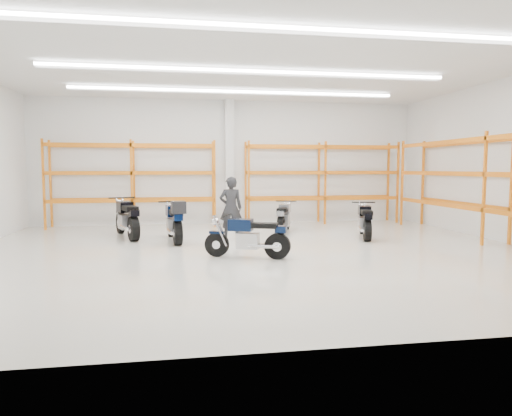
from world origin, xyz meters
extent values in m
plane|color=beige|center=(0.00, 0.00, 0.00)|extent=(14.00, 14.00, 0.00)
cube|color=white|center=(0.00, 6.00, 2.25)|extent=(14.00, 0.02, 4.50)
cube|color=white|center=(0.00, -6.00, 2.25)|extent=(14.00, 0.02, 4.50)
cube|color=white|center=(0.00, 0.00, 4.50)|extent=(14.00, 12.00, 0.02)
cube|color=white|center=(0.00, -3.00, 4.40)|extent=(10.00, 0.22, 0.10)
cube|color=white|center=(0.00, 0.50, 4.40)|extent=(10.00, 0.22, 0.10)
cube|color=white|center=(0.00, 3.50, 4.40)|extent=(10.00, 0.22, 0.10)
cylinder|color=black|center=(-0.96, -0.40, 0.28)|extent=(0.57, 0.31, 0.57)
cylinder|color=black|center=(0.36, -0.91, 0.29)|extent=(0.61, 0.37, 0.58)
cylinder|color=silver|center=(-0.96, -0.40, 0.28)|extent=(0.22, 0.19, 0.19)
cylinder|color=silver|center=(0.36, -0.91, 0.29)|extent=(0.26, 0.25, 0.21)
cube|color=#0A1633|center=(-0.96, -0.40, 0.57)|extent=(0.37, 0.25, 0.06)
cube|color=#B7B7BC|center=(-0.27, -0.67, 0.40)|extent=(0.58, 0.49, 0.36)
cube|color=#A5A5AA|center=(0.06, -0.80, 0.30)|extent=(0.66, 0.34, 0.08)
cube|color=#0A1633|center=(-0.43, -0.61, 0.75)|extent=(0.61, 0.49, 0.26)
cube|color=black|center=(0.06, -0.80, 0.75)|extent=(0.68, 0.49, 0.11)
cube|color=#0A1633|center=(0.43, -0.94, 0.68)|extent=(0.30, 0.28, 0.15)
cylinder|color=black|center=(-0.73, -0.49, 0.96)|extent=(0.27, 0.63, 0.03)
sphere|color=silver|center=(-0.99, -0.39, 0.81)|extent=(0.18, 0.18, 0.18)
cylinder|color=silver|center=(0.04, -0.95, 0.30)|extent=(0.69, 0.33, 0.08)
cylinder|color=black|center=(-3.64, 3.79, 0.33)|extent=(0.35, 0.68, 0.67)
cylinder|color=black|center=(-3.08, 2.21, 0.35)|extent=(0.42, 0.72, 0.69)
cylinder|color=silver|center=(-3.64, 3.79, 0.33)|extent=(0.22, 0.26, 0.22)
cylinder|color=silver|center=(-3.08, 2.21, 0.35)|extent=(0.29, 0.31, 0.25)
cube|color=black|center=(-3.64, 3.79, 0.67)|extent=(0.29, 0.43, 0.07)
cube|color=#B7B7BC|center=(-3.35, 2.97, 0.47)|extent=(0.57, 0.68, 0.42)
cube|color=#A5A5AA|center=(-3.21, 2.57, 0.36)|extent=(0.39, 0.78, 0.09)
cube|color=black|center=(-3.41, 3.16, 0.89)|extent=(0.57, 0.72, 0.31)
cube|color=black|center=(-3.21, 2.57, 0.89)|extent=(0.56, 0.81, 0.13)
cube|color=black|center=(-3.05, 2.12, 0.80)|extent=(0.33, 0.36, 0.18)
cylinder|color=black|center=(-3.54, 3.51, 1.14)|extent=(0.75, 0.30, 0.04)
sphere|color=silver|center=(-3.65, 3.83, 0.96)|extent=(0.21, 0.21, 0.21)
cylinder|color=silver|center=(-3.36, 2.46, 0.36)|extent=(0.37, 0.82, 0.10)
cylinder|color=black|center=(-2.08, 2.89, 0.31)|extent=(0.21, 0.64, 0.63)
cylinder|color=black|center=(-1.86, 1.34, 0.32)|extent=(0.28, 0.67, 0.65)
cylinder|color=silver|center=(-2.08, 2.89, 0.31)|extent=(0.17, 0.23, 0.21)
cylinder|color=silver|center=(-1.86, 1.34, 0.32)|extent=(0.24, 0.26, 0.23)
cube|color=#05153F|center=(-2.08, 2.89, 0.63)|extent=(0.21, 0.39, 0.06)
cube|color=#B7B7BC|center=(-1.96, 2.08, 0.44)|extent=(0.45, 0.59, 0.40)
cube|color=#A5A5AA|center=(-1.91, 1.69, 0.33)|extent=(0.23, 0.74, 0.08)
cube|color=#05153F|center=(-1.99, 2.27, 0.84)|extent=(0.43, 0.63, 0.29)
cube|color=black|center=(-1.91, 1.69, 0.84)|extent=(0.41, 0.73, 0.13)
cube|color=#05153F|center=(-1.85, 1.26, 0.75)|extent=(0.27, 0.30, 0.17)
cylinder|color=black|center=(-2.04, 2.62, 1.07)|extent=(0.73, 0.14, 0.04)
sphere|color=silver|center=(-2.09, 2.93, 0.90)|extent=(0.20, 0.20, 0.20)
cylinder|color=silver|center=(-2.07, 1.63, 0.33)|extent=(0.20, 0.79, 0.09)
cube|color=black|center=(-1.83, 1.13, 1.02)|extent=(0.41, 0.44, 0.31)
cylinder|color=black|center=(1.72, 3.91, 0.28)|extent=(0.31, 0.57, 0.57)
cylinder|color=black|center=(1.21, 2.58, 0.29)|extent=(0.37, 0.61, 0.59)
cylinder|color=silver|center=(1.72, 3.91, 0.28)|extent=(0.19, 0.22, 0.19)
cylinder|color=silver|center=(1.21, 2.58, 0.29)|extent=(0.25, 0.26, 0.21)
cube|color=gray|center=(1.72, 3.91, 0.57)|extent=(0.25, 0.37, 0.06)
cube|color=#B7B7BC|center=(1.45, 3.22, 0.40)|extent=(0.49, 0.58, 0.36)
cube|color=#A5A5AA|center=(1.32, 2.88, 0.30)|extent=(0.34, 0.66, 0.08)
cube|color=gray|center=(1.51, 3.38, 0.76)|extent=(0.49, 0.61, 0.27)
cube|color=black|center=(1.32, 2.88, 0.76)|extent=(0.49, 0.69, 0.11)
cube|color=gray|center=(1.18, 2.51, 0.68)|extent=(0.28, 0.30, 0.15)
cylinder|color=black|center=(1.63, 3.68, 0.97)|extent=(0.63, 0.27, 0.03)
sphere|color=silver|center=(1.73, 3.94, 0.81)|extent=(0.18, 0.18, 0.18)
cylinder|color=silver|center=(1.17, 2.90, 0.30)|extent=(0.33, 0.69, 0.09)
cylinder|color=black|center=(3.77, 2.51, 0.29)|extent=(0.28, 0.60, 0.59)
cylinder|color=black|center=(3.35, 1.10, 0.30)|extent=(0.34, 0.63, 0.61)
cylinder|color=silver|center=(3.77, 2.51, 0.29)|extent=(0.19, 0.23, 0.20)
cylinder|color=silver|center=(3.35, 1.10, 0.30)|extent=(0.25, 0.26, 0.22)
cube|color=black|center=(3.77, 2.51, 0.59)|extent=(0.24, 0.38, 0.06)
cube|color=#B7B7BC|center=(3.55, 1.78, 0.41)|extent=(0.49, 0.59, 0.37)
cube|color=#A5A5AA|center=(3.45, 1.42, 0.31)|extent=(0.31, 0.69, 0.08)
cube|color=black|center=(3.60, 1.95, 0.79)|extent=(0.48, 0.62, 0.28)
cube|color=black|center=(3.45, 1.42, 0.79)|extent=(0.47, 0.71, 0.12)
cube|color=black|center=(3.33, 1.03, 0.71)|extent=(0.28, 0.31, 0.16)
cylinder|color=black|center=(3.70, 2.27, 1.00)|extent=(0.67, 0.23, 0.04)
sphere|color=silver|center=(3.79, 2.55, 0.85)|extent=(0.19, 0.19, 0.19)
cylinder|color=silver|center=(3.28, 1.43, 0.31)|extent=(0.30, 0.73, 0.09)
imported|color=black|center=(-0.35, 2.18, 0.90)|extent=(0.66, 0.44, 1.80)
cube|color=white|center=(0.00, 5.82, 2.25)|extent=(0.32, 0.32, 4.50)
cube|color=orange|center=(-6.20, 5.88, 1.50)|extent=(0.07, 0.07, 3.00)
cube|color=orange|center=(-6.20, 5.08, 1.50)|extent=(0.07, 0.07, 3.00)
cube|color=orange|center=(-3.40, 5.88, 1.50)|extent=(0.07, 0.07, 3.00)
cube|color=orange|center=(-3.40, 5.08, 1.50)|extent=(0.07, 0.07, 3.00)
cube|color=orange|center=(-0.60, 5.88, 1.50)|extent=(0.07, 0.07, 3.00)
cube|color=orange|center=(-0.60, 5.08, 1.50)|extent=(0.07, 0.07, 3.00)
cube|color=orange|center=(-3.40, 5.88, 0.94)|extent=(5.60, 0.07, 0.12)
cube|color=orange|center=(-3.40, 5.08, 0.94)|extent=(5.60, 0.07, 0.12)
cube|color=orange|center=(-3.40, 5.88, 1.88)|extent=(5.60, 0.07, 0.12)
cube|color=orange|center=(-3.40, 5.08, 1.88)|extent=(5.60, 0.07, 0.12)
cube|color=orange|center=(-3.40, 5.88, 2.81)|extent=(5.60, 0.07, 0.12)
cube|color=orange|center=(-3.40, 5.08, 2.81)|extent=(5.60, 0.07, 0.12)
cube|color=orange|center=(0.60, 5.88, 1.50)|extent=(0.07, 0.07, 3.00)
cube|color=orange|center=(0.60, 5.08, 1.50)|extent=(0.07, 0.07, 3.00)
cube|color=orange|center=(3.40, 5.88, 1.50)|extent=(0.07, 0.07, 3.00)
cube|color=orange|center=(3.40, 5.08, 1.50)|extent=(0.07, 0.07, 3.00)
cube|color=orange|center=(6.20, 5.88, 1.50)|extent=(0.07, 0.07, 3.00)
cube|color=orange|center=(6.20, 5.08, 1.50)|extent=(0.07, 0.07, 3.00)
cube|color=orange|center=(3.40, 5.88, 0.94)|extent=(5.60, 0.07, 0.12)
cube|color=orange|center=(3.40, 5.08, 0.94)|extent=(5.60, 0.07, 0.12)
cube|color=orange|center=(3.40, 5.88, 1.88)|extent=(5.60, 0.07, 0.12)
cube|color=orange|center=(3.40, 5.08, 1.88)|extent=(5.60, 0.07, 0.12)
cube|color=orange|center=(3.40, 5.88, 2.81)|extent=(5.60, 0.07, 0.12)
cube|color=orange|center=(3.40, 5.08, 2.81)|extent=(5.60, 0.07, 0.12)
cube|color=orange|center=(6.88, 0.00, 1.50)|extent=(0.07, 0.07, 3.00)
cube|color=orange|center=(6.08, 0.00, 1.50)|extent=(0.07, 0.07, 3.00)
cube|color=orange|center=(6.88, 4.50, 1.50)|extent=(0.07, 0.07, 3.00)
cube|color=orange|center=(6.08, 4.50, 1.50)|extent=(0.07, 0.07, 3.00)
cube|color=orange|center=(6.88, 0.00, 0.94)|extent=(0.07, 9.00, 0.12)
cube|color=orange|center=(6.08, 0.00, 0.94)|extent=(0.07, 9.00, 0.12)
cube|color=orange|center=(6.88, 0.00, 1.88)|extent=(0.07, 9.00, 0.12)
cube|color=orange|center=(6.08, 0.00, 1.88)|extent=(0.07, 9.00, 0.12)
cube|color=orange|center=(6.08, 0.00, 2.81)|extent=(0.07, 9.00, 0.12)
camera|label=1|loc=(-1.75, -10.79, 2.04)|focal=32.00mm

